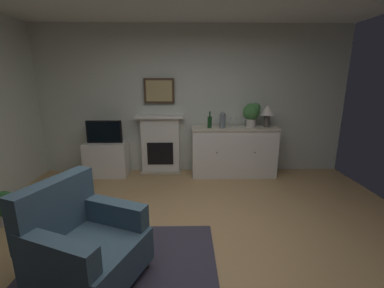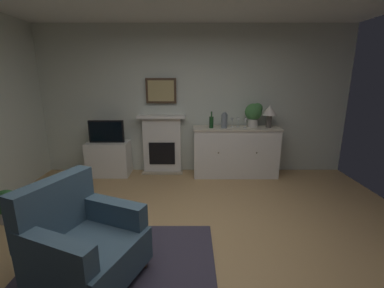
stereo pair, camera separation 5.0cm
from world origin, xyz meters
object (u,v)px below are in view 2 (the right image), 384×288
object	(u,v)px
table_lamp	(269,112)
wine_bottle	(211,122)
sideboard_cabinet	(235,152)
wine_glass_right	(245,121)
framed_picture	(161,91)
armchair	(82,242)
vase_decorative	(224,120)
potted_plant_fern	(6,203)
wine_glass_left	(232,120)
tv_cabinet	(109,159)
potted_plant_small	(254,113)
wine_glass_center	(238,120)
tv_set	(106,131)
fireplace_unit	(162,144)

from	to	relation	value
table_lamp	wine_bottle	xyz separation A→B (m)	(-1.03, -0.05, -0.17)
sideboard_cabinet	wine_bottle	xyz separation A→B (m)	(-0.45, -0.05, 0.56)
wine_glass_right	framed_picture	bearing A→B (deg)	169.69
wine_bottle	armchair	world-z (taller)	wine_bottle
vase_decorative	potted_plant_fern	distance (m)	3.37
wine_glass_left	tv_cabinet	bearing A→B (deg)	-179.71
sideboard_cabinet	wine_glass_left	xyz separation A→B (m)	(-0.08, 0.03, 0.57)
wine_glass_left	wine_glass_right	xyz separation A→B (m)	(0.22, -0.08, 0.00)
wine_glass_right	tv_cabinet	distance (m)	2.57
table_lamp	wine_bottle	world-z (taller)	table_lamp
wine_bottle	potted_plant_small	size ratio (longest dim) A/B	0.67
wine_bottle	vase_decorative	distance (m)	0.23
wine_glass_center	wine_glass_right	xyz separation A→B (m)	(0.11, -0.08, 0.00)
potted_plant_fern	armchair	distance (m)	1.66
tv_set	potted_plant_fern	world-z (taller)	tv_set
vase_decorative	armchair	distance (m)	3.03
sideboard_cabinet	wine_glass_center	bearing A→B (deg)	43.45
wine_glass_left	potted_plant_small	xyz separation A→B (m)	(0.39, 0.02, 0.13)
potted_plant_fern	armchair	size ratio (longest dim) A/B	0.41
wine_glass_right	tv_set	distance (m)	2.48
framed_picture	fireplace_unit	bearing A→B (deg)	-90.00
tv_set	armchair	bearing A→B (deg)	-77.19
vase_decorative	wine_glass_left	bearing A→B (deg)	26.82
vase_decorative	potted_plant_small	world-z (taller)	potted_plant_small
tv_cabinet	potted_plant_small	bearing A→B (deg)	0.66
potted_plant_fern	fireplace_unit	bearing A→B (deg)	46.03
fireplace_unit	tv_set	distance (m)	1.03
wine_glass_center	tv_set	size ratio (longest dim) A/B	0.27
wine_glass_left	potted_plant_small	world-z (taller)	potted_plant_small
wine_glass_center	wine_glass_right	world-z (taller)	same
framed_picture	tv_cabinet	size ratio (longest dim) A/B	0.73
framed_picture	armchair	xyz separation A→B (m)	(-0.39, -2.81, -1.15)
framed_picture	armchair	bearing A→B (deg)	-97.89
armchair	framed_picture	bearing A→B (deg)	82.11
wine_glass_right	vase_decorative	size ratio (longest dim) A/B	0.59
wine_glass_right	potted_plant_fern	distance (m)	3.68
fireplace_unit	wine_glass_center	distance (m)	1.48
table_lamp	potted_plant_fern	xyz separation A→B (m)	(-3.67, -1.63, -0.93)
wine_glass_center	tv_cabinet	distance (m)	2.47
sideboard_cabinet	wine_glass_center	distance (m)	0.57
wine_bottle	vase_decorative	world-z (taller)	wine_bottle
wine_glass_center	tv_cabinet	world-z (taller)	wine_glass_center
wine_glass_right	armchair	world-z (taller)	wine_glass_right
framed_picture	table_lamp	bearing A→B (deg)	-6.58
fireplace_unit	potted_plant_fern	size ratio (longest dim) A/B	2.56
wine_bottle	tv_cabinet	world-z (taller)	wine_bottle
tv_cabinet	armchair	xyz separation A→B (m)	(0.59, -2.60, 0.07)
wine_glass_left	tv_cabinet	world-z (taller)	wine_glass_left
framed_picture	tv_set	world-z (taller)	framed_picture
framed_picture	wine_bottle	bearing A→B (deg)	-16.73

